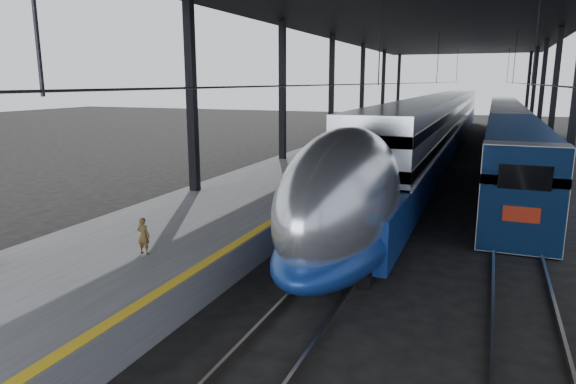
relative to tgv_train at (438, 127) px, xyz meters
The scene contains 8 objects.
ground 28.29m from the tgv_train, 94.06° to the right, with size 160.00×160.00×0.00m, color black.
platform 9.95m from the tgv_train, 124.03° to the right, with size 6.00×80.00×1.00m, color #4C4C4F.
yellow_strip 8.65m from the tgv_train, 108.34° to the right, with size 0.30×80.00×0.01m, color gold.
rails 8.75m from the tgv_train, 72.93° to the right, with size 6.52×80.00×0.16m.
canopy 10.76m from the tgv_train, 90.70° to the right, with size 18.00×75.00×9.47m.
tgv_train is the anchor object (origin of this frame).
second_train 5.82m from the tgv_train, 30.67° to the left, with size 2.64×56.05×3.63m.
child 31.23m from the tgv_train, 98.53° to the right, with size 0.37×0.24×1.01m, color #4F3A1A.
Camera 1 is at (5.90, -13.66, 5.59)m, focal length 32.00 mm.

